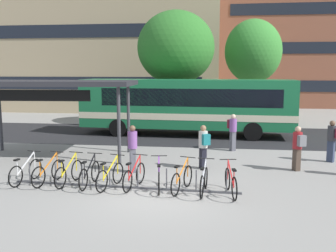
{
  "coord_description": "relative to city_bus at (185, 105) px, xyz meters",
  "views": [
    {
      "loc": [
        1.75,
        -10.88,
        3.71
      ],
      "look_at": [
        -0.37,
        5.22,
        1.35
      ],
      "focal_mm": 41.0,
      "sensor_mm": 36.0,
      "label": 1
    }
  ],
  "objects": [
    {
      "name": "parked_bicycle_orange_7",
      "position": [
        0.8,
        -10.4,
        -1.39
      ],
      "size": [
        0.66,
        1.67,
        0.99
      ],
      "rotation": [
        0.0,
        0.0,
        1.28
      ],
      "color": "black",
      "rests_on": "ground"
    },
    {
      "name": "parked_bicycle_yellow_4",
      "position": [
        -1.49,
        -10.35,
        -1.39
      ],
      "size": [
        0.61,
        1.68,
        0.99
      ],
      "rotation": [
        0.0,
        0.0,
        1.33
      ],
      "color": "black",
      "rests_on": "ground"
    },
    {
      "name": "parked_bicycle_orange_1",
      "position": [
        -3.64,
        -10.17,
        -1.39
      ],
      "size": [
        0.57,
        1.69,
        0.99
      ],
      "rotation": [
        0.0,
        0.0,
        1.35
      ],
      "color": "black",
      "rests_on": "ground"
    },
    {
      "name": "transit_shelter",
      "position": [
        -5.09,
        -6.3,
        1.31
      ],
      "size": [
        6.99,
        3.44,
        3.28
      ],
      "rotation": [
        0.0,
        0.0,
        0.06
      ],
      "color": "#38383D",
      "rests_on": "ground"
    },
    {
      "name": "building_left_wing",
      "position": [
        -9.39,
        15.75,
        6.97
      ],
      "size": [
        22.52,
        11.55,
        17.49
      ],
      "color": "tan",
      "rests_on": "ground"
    },
    {
      "name": "street_tree_1",
      "position": [
        -0.97,
        3.76,
        3.42
      ],
      "size": [
        5.09,
        5.09,
        7.62
      ],
      "color": "brown",
      "rests_on": "ground"
    },
    {
      "name": "street_tree_0",
      "position": [
        4.3,
        6.76,
        3.29
      ],
      "size": [
        4.07,
        4.07,
        7.36
      ],
      "color": "brown",
      "rests_on": "ground"
    },
    {
      "name": "parked_bicycle_silver_8",
      "position": [
        1.48,
        -10.53,
        -1.39
      ],
      "size": [
        0.52,
        1.72,
        0.99
      ],
      "rotation": [
        0.0,
        0.0,
        1.49
      ],
      "color": "black",
      "rests_on": "ground"
    },
    {
      "name": "parked_bicycle_white_0",
      "position": [
        -4.43,
        -10.18,
        -1.39
      ],
      "size": [
        0.52,
        1.71,
        0.99
      ],
      "rotation": [
        0.0,
        0.0,
        1.41
      ],
      "color": "black",
      "rests_on": "ground"
    },
    {
      "name": "commuter_grey_pack_5",
      "position": [
        4.82,
        -7.4,
        -0.81
      ],
      "size": [
        0.5,
        0.6,
        1.67
      ],
      "rotation": [
        0.0,
        0.0,
        1.99
      ],
      "color": "#47382D",
      "rests_on": "ground"
    },
    {
      "name": "parked_bicycle_purple_6",
      "position": [
        0.07,
        -10.34,
        -1.39
      ],
      "size": [
        0.52,
        1.71,
        0.99
      ],
      "rotation": [
        0.0,
        0.0,
        1.72
      ],
      "color": "black",
      "rests_on": "ground"
    },
    {
      "name": "parked_bicycle_black_3",
      "position": [
        -2.21,
        -10.24,
        -1.39
      ],
      "size": [
        0.52,
        1.72,
        0.99
      ],
      "rotation": [
        0.0,
        0.0,
        1.52
      ],
      "color": "black",
      "rests_on": "ground"
    },
    {
      "name": "parked_bicycle_red_5",
      "position": [
        -0.74,
        -10.25,
        -1.39
      ],
      "size": [
        0.54,
        1.7,
        0.99
      ],
      "rotation": [
        0.0,
        0.0,
        1.37
      ],
      "color": "black",
      "rests_on": "ground"
    },
    {
      "name": "commuter_maroon_pack_2",
      "position": [
        6.5,
        -5.79,
        -0.79
      ],
      "size": [
        0.6,
        0.56,
        1.71
      ],
      "rotation": [
        0.0,
        0.0,
        2.5
      ],
      "color": "#2D3851",
      "rests_on": "ground"
    },
    {
      "name": "commuter_maroon_pack_4",
      "position": [
        2.56,
        -4.01,
        -0.78
      ],
      "size": [
        0.5,
        0.6,
        1.72
      ],
      "rotation": [
        0.0,
        0.0,
        5.15
      ],
      "color": "#565660",
      "rests_on": "ground"
    },
    {
      "name": "city_bus",
      "position": [
        0.0,
        0.0,
        0.0
      ],
      "size": [
        12.13,
        3.14,
        3.2
      ],
      "rotation": [
        0.0,
        0.0,
        3.09
      ],
      "color": "#196B3D",
      "rests_on": "ground"
    },
    {
      "name": "commuter_teal_pack_1",
      "position": [
        1.35,
        -7.55,
        -0.82
      ],
      "size": [
        0.52,
        0.6,
        1.67
      ],
      "rotation": [
        0.0,
        0.0,
        2.06
      ],
      "color": "black",
      "rests_on": "ground"
    },
    {
      "name": "ground",
      "position": [
        0.12,
        -10.95,
        -1.78
      ],
      "size": [
        200.0,
        200.0,
        0.0
      ],
      "primitive_type": "plane",
      "color": "gray"
    },
    {
      "name": "bus_lane_asphalt",
      "position": [
        0.12,
        -0.0,
        -1.77
      ],
      "size": [
        80.0,
        7.2,
        0.01
      ],
      "primitive_type": "cube",
      "color": "#232326",
      "rests_on": "ground"
    },
    {
      "name": "parked_bicycle_yellow_2",
      "position": [
        -2.94,
        -10.16,
        -1.39
      ],
      "size": [
        0.52,
        1.71,
        0.99
      ],
      "rotation": [
        0.0,
        0.0,
        1.41
      ],
      "color": "black",
      "rests_on": "ground"
    },
    {
      "name": "commuter_maroon_pack_0",
      "position": [
        -1.21,
        -8.38,
        -0.77
      ],
      "size": [
        0.47,
        0.59,
        1.75
      ],
      "rotation": [
        0.0,
        0.0,
        5.06
      ],
      "color": "#565660",
      "rests_on": "ground"
    },
    {
      "name": "bike_rack",
      "position": [
        -1.07,
        -10.3,
        -1.68
      ],
      "size": [
        7.4,
        0.41,
        0.7
      ],
      "rotation": [
        0.0,
        0.0,
        -0.04
      ],
      "color": "#47474C",
      "rests_on": "ground"
    },
    {
      "name": "parked_bicycle_red_9",
      "position": [
        2.29,
        -10.57,
        -1.39
      ],
      "size": [
        0.52,
        1.71,
        0.99
      ],
      "rotation": [
        0.0,
        0.0,
        1.74
      ],
      "color": "black",
      "rests_on": "ground"
    }
  ]
}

